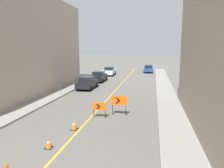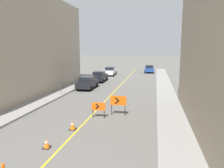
{
  "view_description": "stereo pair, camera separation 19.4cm",
  "coord_description": "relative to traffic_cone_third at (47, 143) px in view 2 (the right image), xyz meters",
  "views": [
    {
      "loc": [
        4.45,
        -2.12,
        5.07
      ],
      "look_at": [
        -0.16,
        22.18,
        1.0
      ],
      "focal_mm": 35.0,
      "sensor_mm": 36.0,
      "label": 1
    },
    {
      "loc": [
        4.64,
        -2.08,
        5.07
      ],
      "look_at": [
        -0.16,
        22.18,
        1.0
      ],
      "focal_mm": 35.0,
      "sensor_mm": 36.0,
      "label": 2
    }
  ],
  "objects": [
    {
      "name": "lane_stripe",
      "position": [
        0.7,
        18.22,
        -0.24
      ],
      "size": [
        0.12,
        51.62,
        0.01
      ],
      "color": "gold",
      "rests_on": "ground_plane"
    },
    {
      "name": "sidewalk_left",
      "position": [
        -5.24,
        18.22,
        -0.17
      ],
      "size": [
        2.09,
        51.62,
        0.15
      ],
      "color": "gray",
      "rests_on": "ground_plane"
    },
    {
      "name": "sidewalk_right",
      "position": [
        6.63,
        18.22,
        -0.17
      ],
      "size": [
        2.09,
        51.62,
        0.15
      ],
      "color": "gray",
      "rests_on": "ground_plane"
    },
    {
      "name": "building_facade_left",
      "position": [
        -9.28,
        10.38,
        5.24
      ],
      "size": [
        6.0,
        25.43,
        10.97
      ],
      "color": "tan",
      "rests_on": "ground_plane"
    },
    {
      "name": "traffic_cone_third",
      "position": [
        0.0,
        0.0,
        0.0
      ],
      "size": [
        0.38,
        0.38,
        0.49
      ],
      "color": "black",
      "rests_on": "ground_plane"
    },
    {
      "name": "traffic_cone_fourth",
      "position": [
        0.35,
        2.71,
        0.03
      ],
      "size": [
        0.43,
        0.43,
        0.56
      ],
      "color": "black",
      "rests_on": "ground_plane"
    },
    {
      "name": "arrow_barricade_primary",
      "position": [
        1.36,
        5.3,
        0.57
      ],
      "size": [
        1.01,
        0.12,
        1.15
      ],
      "rotation": [
        0.0,
        0.0,
        0.06
      ],
      "color": "#EF560C",
      "rests_on": "ground_plane"
    },
    {
      "name": "arrow_barricade_secondary",
      "position": [
        2.68,
        6.2,
        0.84
      ],
      "size": [
        1.22,
        0.1,
        1.5
      ],
      "rotation": [
        0.0,
        0.0,
        0.02
      ],
      "color": "#EF560C",
      "rests_on": "ground_plane"
    },
    {
      "name": "parked_car_curb_near",
      "position": [
        -2.95,
        16.28,
        0.56
      ],
      "size": [
        1.93,
        4.31,
        1.59
      ],
      "rotation": [
        0.0,
        0.0,
        0.0
      ],
      "color": "black",
      "rests_on": "ground_plane"
    },
    {
      "name": "parked_car_curb_mid",
      "position": [
        -2.99,
        22.44,
        0.56
      ],
      "size": [
        1.94,
        4.32,
        1.59
      ],
      "rotation": [
        0.0,
        0.0,
        0.01
      ],
      "color": "black",
      "rests_on": "ground_plane"
    },
    {
      "name": "parked_car_curb_far",
      "position": [
        -2.94,
        30.36,
        0.56
      ],
      "size": [
        1.95,
        4.36,
        1.59
      ],
      "rotation": [
        0.0,
        0.0,
        0.03
      ],
      "color": "silver",
      "rests_on": "ground_plane"
    },
    {
      "name": "parked_car_opposite_side",
      "position": [
        4.15,
        36.62,
        0.56
      ],
      "size": [
        2.01,
        4.38,
        1.59
      ],
      "rotation": [
        0.0,
        0.0,
        0.05
      ],
      "color": "navy",
      "rests_on": "ground_plane"
    },
    {
      "name": "parking_meter_near_curb",
      "position": [
        -4.55,
        11.87,
        0.9
      ],
      "size": [
        0.12,
        0.11,
        1.41
      ],
      "color": "#4C4C51",
      "rests_on": "sidewalk_left"
    },
    {
      "name": "parking_meter_far_curb",
      "position": [
        -4.55,
        18.55,
        0.87
      ],
      "size": [
        0.12,
        0.11,
        1.36
      ],
      "color": "#4C4C51",
      "rests_on": "sidewalk_left"
    }
  ]
}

